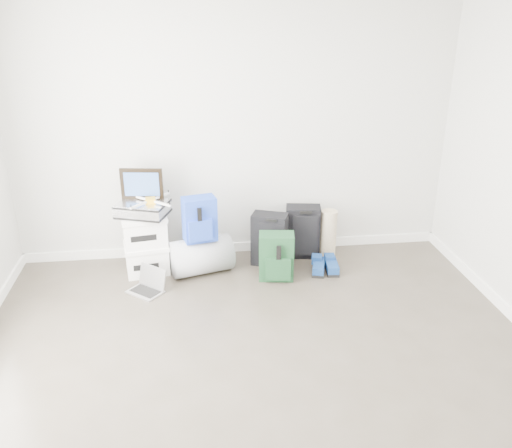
{
  "coord_description": "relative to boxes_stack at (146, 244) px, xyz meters",
  "views": [
    {
      "loc": [
        -0.46,
        -2.88,
        2.58
      ],
      "look_at": [
        0.15,
        1.9,
        0.56
      ],
      "focal_mm": 38.0,
      "sensor_mm": 36.0,
      "label": 1
    }
  ],
  "objects": [
    {
      "name": "painting",
      "position": [
        0.0,
        0.1,
        0.6
      ],
      "size": [
        0.41,
        0.09,
        0.31
      ],
      "rotation": [
        0.0,
        0.0,
        -0.15
      ],
      "color": "black",
      "rests_on": "briefcase"
    },
    {
      "name": "carry_on",
      "position": [
        1.63,
        0.16,
        -0.03
      ],
      "size": [
        0.39,
        0.28,
        0.56
      ],
      "rotation": [
        0.0,
        0.0,
        -0.16
      ],
      "color": "black",
      "rests_on": "ground"
    },
    {
      "name": "duffel_bag",
      "position": [
        0.54,
        -0.09,
        -0.12
      ],
      "size": [
        0.68,
        0.52,
        0.37
      ],
      "primitive_type": "cylinder",
      "rotation": [
        0.0,
        1.57,
        0.28
      ],
      "color": "#989AA1",
      "rests_on": "ground"
    },
    {
      "name": "shoes",
      "position": [
        1.79,
        -0.22,
        -0.26
      ],
      "size": [
        0.31,
        0.32,
        0.1
      ],
      "rotation": [
        0.0,
        0.0,
        -0.21
      ],
      "color": "black",
      "rests_on": "ground"
    },
    {
      "name": "green_backpack",
      "position": [
        1.27,
        -0.31,
        -0.08
      ],
      "size": [
        0.36,
        0.29,
        0.47
      ],
      "rotation": [
        0.0,
        0.0,
        -0.14
      ],
      "color": "#143721",
      "rests_on": "ground"
    },
    {
      "name": "briefcase",
      "position": [
        0.0,
        0.0,
        0.37
      ],
      "size": [
        0.55,
        0.47,
        0.13
      ],
      "primitive_type": "cube",
      "rotation": [
        0.0,
        0.0,
        -0.34
      ],
      "color": "#B2B2B7",
      "rests_on": "boxes_stack"
    },
    {
      "name": "ground",
      "position": [
        0.94,
        -2.13,
        -0.31
      ],
      "size": [
        5.0,
        5.0,
        0.0
      ],
      "primitive_type": "plane",
      "color": "#3C352B",
      "rests_on": "ground"
    },
    {
      "name": "blue_backpack",
      "position": [
        0.54,
        -0.12,
        0.27
      ],
      "size": [
        0.35,
        0.29,
        0.44
      ],
      "rotation": [
        0.0,
        0.0,
        0.22
      ],
      "color": "#1A52AE",
      "rests_on": "duffel_bag"
    },
    {
      "name": "rolled_rug",
      "position": [
        1.9,
        0.11,
        -0.05
      ],
      "size": [
        0.17,
        0.17,
        0.52
      ],
      "primitive_type": "cylinder",
      "color": "tan",
      "rests_on": "ground"
    },
    {
      "name": "laptop",
      "position": [
        0.03,
        -0.4,
        -0.26
      ],
      "size": [
        0.39,
        0.38,
        0.23
      ],
      "rotation": [
        0.0,
        0.0,
        -0.71
      ],
      "color": "silver",
      "rests_on": "ground"
    },
    {
      "name": "boxes_stack",
      "position": [
        0.0,
        0.0,
        0.0
      ],
      "size": [
        0.48,
        0.41,
        0.62
      ],
      "rotation": [
        0.0,
        0.0,
        0.16
      ],
      "color": "white",
      "rests_on": "ground"
    },
    {
      "name": "room_envelope",
      "position": [
        0.94,
        -2.11,
        1.41
      ],
      "size": [
        4.52,
        5.02,
        2.71
      ],
      "color": "beige",
      "rests_on": "ground"
    },
    {
      "name": "large_suitcase",
      "position": [
        1.25,
        0.02,
        -0.03
      ],
      "size": [
        0.41,
        0.34,
        0.55
      ],
      "rotation": [
        0.0,
        0.0,
        -0.37
      ],
      "color": "black",
      "rests_on": "ground"
    },
    {
      "name": "drone",
      "position": [
        0.08,
        -0.02,
        0.46
      ],
      "size": [
        0.41,
        0.41,
        0.05
      ],
      "rotation": [
        0.0,
        0.0,
        0.06
      ],
      "color": "gold",
      "rests_on": "briefcase"
    }
  ]
}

